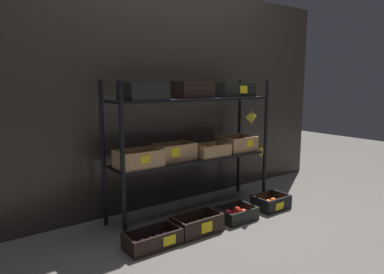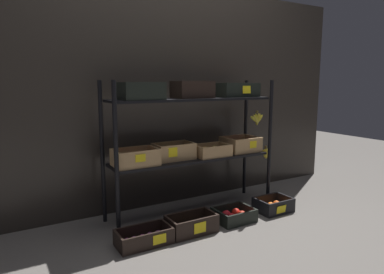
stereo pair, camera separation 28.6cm
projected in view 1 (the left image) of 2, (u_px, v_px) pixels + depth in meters
ground_plane at (192, 211)px, 2.98m from camera, size 10.00×10.00×0.00m
storefront_wall at (168, 97)px, 3.12m from camera, size 3.82×0.12×1.94m
display_rack at (195, 128)px, 2.87m from camera, size 1.56×0.38×1.12m
crate_ground_plum at (153, 241)px, 2.34m from camera, size 0.38×0.21×0.11m
crate_ground_kiwi at (197, 226)px, 2.56m from camera, size 0.36×0.21×0.14m
crate_ground_apple_red at (236, 214)px, 2.81m from camera, size 0.30×0.24×0.10m
crate_ground_tangerine at (271, 203)px, 3.05m from camera, size 0.30×0.23×0.12m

